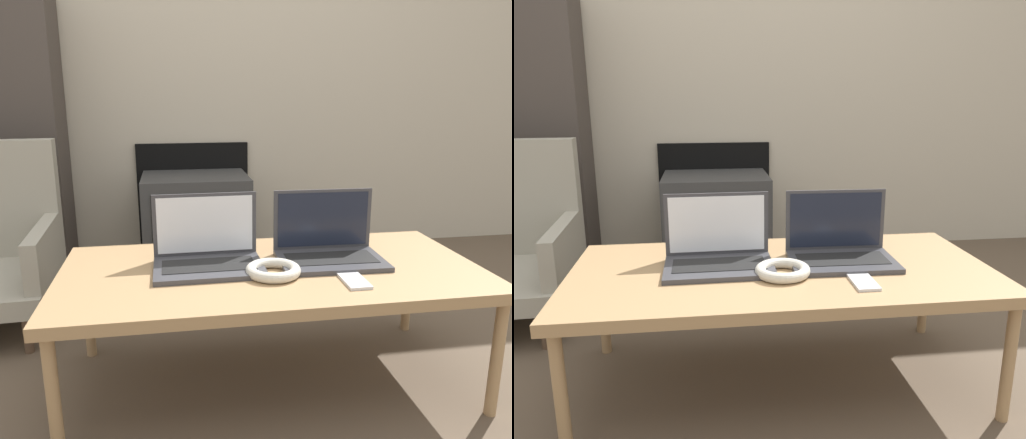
# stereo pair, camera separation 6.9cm
# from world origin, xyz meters

# --- Properties ---
(wall_back) EXTENTS (7.00, 0.08, 2.60)m
(wall_back) POSITION_xyz_m (-0.00, 1.87, 1.29)
(wall_back) COLOR #B7AD99
(wall_back) RESTS_ON ground_plane
(table) EXTENTS (1.34, 0.66, 0.42)m
(table) POSITION_xyz_m (0.00, 0.32, 0.39)
(table) COLOR #9E7A51
(table) RESTS_ON ground_plane
(laptop_left) EXTENTS (0.35, 0.24, 0.23)m
(laptop_left) POSITION_xyz_m (-0.20, 0.37, 0.46)
(laptop_left) COLOR #38383D
(laptop_left) RESTS_ON table
(laptop_right) EXTENTS (0.35, 0.25, 0.23)m
(laptop_right) POSITION_xyz_m (0.20, 0.37, 0.46)
(laptop_right) COLOR #38383D
(laptop_right) RESTS_ON table
(headphones) EXTENTS (0.17, 0.17, 0.03)m
(headphones) POSITION_xyz_m (-0.01, 0.25, 0.43)
(headphones) COLOR beige
(headphones) RESTS_ON table
(phone) EXTENTS (0.07, 0.14, 0.01)m
(phone) POSITION_xyz_m (0.22, 0.16, 0.42)
(phone) COLOR silver
(phone) RESTS_ON table
(tv) EXTENTS (0.58, 0.47, 0.52)m
(tv) POSITION_xyz_m (-0.18, 1.59, 0.26)
(tv) COLOR #383838
(tv) RESTS_ON ground_plane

